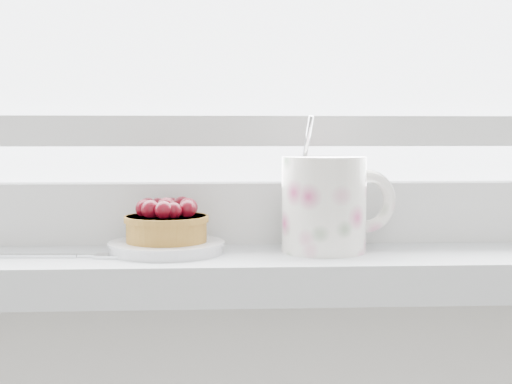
{
  "coord_description": "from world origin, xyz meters",
  "views": [
    {
      "loc": [
        0.0,
        1.13,
        1.06
      ],
      "look_at": [
        0.04,
        1.88,
        1.01
      ],
      "focal_mm": 50.0,
      "sensor_mm": 36.0,
      "label": 1
    }
  ],
  "objects": [
    {
      "name": "raspberry_tart",
      "position": [
        -0.05,
        1.89,
        0.97
      ],
      "size": [
        0.09,
        0.09,
        0.05
      ],
      "color": "#8D5E1E",
      "rests_on": "saucer"
    },
    {
      "name": "fork",
      "position": [
        -0.16,
        1.87,
        0.94
      ],
      "size": [
        0.18,
        0.03,
        0.0
      ],
      "color": "silver",
      "rests_on": "windowsill"
    },
    {
      "name": "saucer",
      "position": [
        -0.05,
        1.89,
        0.95
      ],
      "size": [
        0.12,
        0.12,
        0.01
      ],
      "primitive_type": "cylinder",
      "color": "white",
      "rests_on": "windowsill"
    },
    {
      "name": "floral_mug",
      "position": [
        0.12,
        1.89,
        0.99
      ],
      "size": [
        0.14,
        0.11,
        0.15
      ],
      "color": "white",
      "rests_on": "windowsill"
    }
  ]
}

